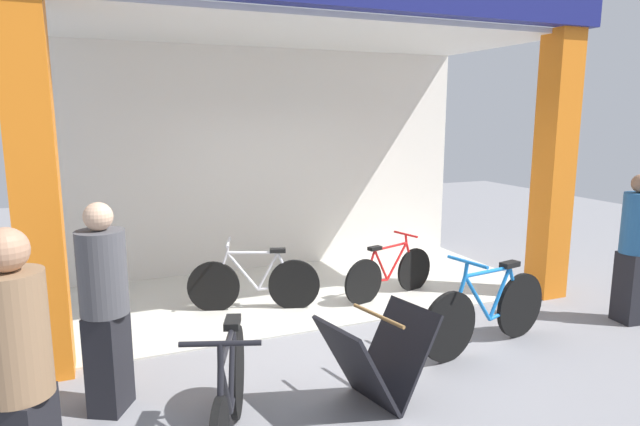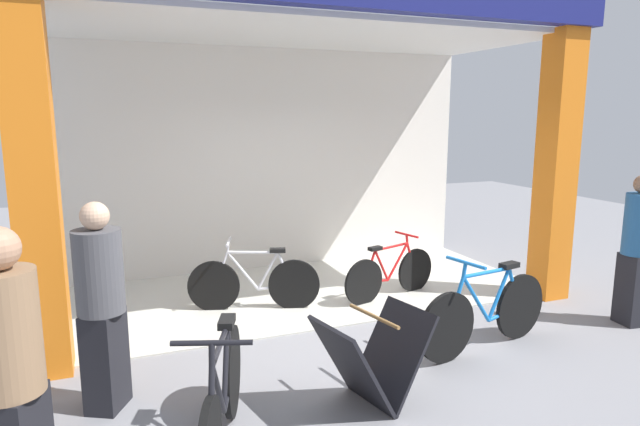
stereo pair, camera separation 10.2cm
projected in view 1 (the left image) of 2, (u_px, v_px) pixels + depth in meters
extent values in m
plane|color=gray|center=(343.00, 327.00, 5.89)|extent=(20.08, 20.08, 0.00)
cube|color=beige|center=(301.00, 291.00, 7.07)|extent=(6.04, 2.61, 0.02)
cube|color=silver|center=(269.00, 159.00, 7.97)|extent=(6.04, 0.12, 3.26)
cube|color=orange|center=(36.00, 193.00, 4.53)|extent=(0.37, 0.36, 3.26)
cube|color=orange|center=(554.00, 167.00, 6.66)|extent=(0.37, 0.36, 3.26)
cube|color=silver|center=(299.00, 33.00, 6.49)|extent=(6.04, 2.61, 0.06)
cylinder|color=black|center=(364.00, 282.00, 6.53)|extent=(0.56, 0.18, 0.57)
cylinder|color=black|center=(414.00, 270.00, 7.05)|extent=(0.56, 0.18, 0.57)
cylinder|color=red|center=(376.00, 281.00, 6.66)|extent=(0.38, 0.13, 0.07)
cylinder|color=red|center=(381.00, 265.00, 6.67)|extent=(0.25, 0.09, 0.43)
cylinder|color=red|center=(397.00, 261.00, 6.83)|extent=(0.34, 0.12, 0.44)
cylinder|color=red|center=(391.00, 246.00, 6.73)|extent=(0.53, 0.17, 0.05)
cylinder|color=red|center=(370.00, 266.00, 6.55)|extent=(0.19, 0.08, 0.38)
cylinder|color=red|center=(410.00, 257.00, 6.96)|extent=(0.17, 0.07, 0.39)
cylinder|color=red|center=(406.00, 239.00, 6.87)|extent=(0.05, 0.04, 0.12)
cylinder|color=red|center=(406.00, 234.00, 6.86)|extent=(0.13, 0.39, 0.03)
cube|color=black|center=(375.00, 248.00, 6.56)|extent=(0.19, 0.13, 0.04)
cylinder|color=black|center=(294.00, 285.00, 6.37)|extent=(0.59, 0.22, 0.60)
cylinder|color=black|center=(214.00, 287.00, 6.29)|extent=(0.59, 0.22, 0.60)
cylinder|color=silver|center=(275.00, 287.00, 6.35)|extent=(0.40, 0.15, 0.08)
cylinder|color=silver|center=(268.00, 271.00, 6.31)|extent=(0.26, 0.11, 0.45)
cylinder|color=silver|center=(243.00, 271.00, 6.29)|extent=(0.36, 0.14, 0.47)
cylinder|color=silver|center=(252.00, 253.00, 6.26)|extent=(0.56, 0.21, 0.05)
cylinder|color=silver|center=(285.00, 269.00, 6.32)|extent=(0.20, 0.09, 0.41)
cylinder|color=silver|center=(221.00, 270.00, 6.26)|extent=(0.18, 0.09, 0.42)
cylinder|color=silver|center=(228.00, 247.00, 6.22)|extent=(0.06, 0.05, 0.13)
cylinder|color=silver|center=(228.00, 242.00, 6.21)|extent=(0.16, 0.41, 0.03)
cube|color=black|center=(278.00, 250.00, 6.28)|extent=(0.20, 0.14, 0.05)
cylinder|color=black|center=(237.00, 372.00, 4.13)|extent=(0.27, 0.67, 0.69)
cylinder|color=black|center=(234.00, 391.00, 3.89)|extent=(0.19, 0.45, 0.09)
cylinder|color=black|center=(232.00, 368.00, 3.75)|extent=(0.14, 0.30, 0.52)
cylinder|color=black|center=(226.00, 391.00, 3.43)|extent=(0.18, 0.41, 0.54)
cylinder|color=black|center=(227.00, 345.00, 3.51)|extent=(0.26, 0.64, 0.06)
cylinder|color=black|center=(235.00, 351.00, 3.98)|extent=(0.11, 0.23, 0.46)
cylinder|color=black|center=(220.00, 412.00, 3.14)|extent=(0.10, 0.21, 0.48)
cylinder|color=black|center=(220.00, 355.00, 3.18)|extent=(0.06, 0.07, 0.14)
cylinder|color=black|center=(220.00, 344.00, 3.18)|extent=(0.47, 0.19, 0.03)
cube|color=black|center=(232.00, 322.00, 3.83)|extent=(0.17, 0.23, 0.05)
cylinder|color=black|center=(520.00, 305.00, 5.59)|extent=(0.67, 0.17, 0.67)
cylinder|color=black|center=(449.00, 327.00, 5.02)|extent=(0.67, 0.17, 0.67)
cylinder|color=blue|center=(504.00, 312.00, 5.46)|extent=(0.45, 0.12, 0.09)
cylinder|color=blue|center=(500.00, 293.00, 5.37)|extent=(0.30, 0.09, 0.51)
cylinder|color=blue|center=(478.00, 298.00, 5.19)|extent=(0.41, 0.12, 0.53)
cylinder|color=blue|center=(488.00, 272.00, 5.22)|extent=(0.64, 0.16, 0.05)
cylinder|color=blue|center=(514.00, 287.00, 5.49)|extent=(0.22, 0.08, 0.45)
cylinder|color=blue|center=(458.00, 301.00, 5.04)|extent=(0.20, 0.08, 0.47)
cylinder|color=blue|center=(466.00, 269.00, 5.04)|extent=(0.06, 0.05, 0.14)
cylinder|color=blue|center=(467.00, 262.00, 5.03)|extent=(0.12, 0.47, 0.03)
cube|color=black|center=(510.00, 264.00, 5.39)|extent=(0.22, 0.14, 0.05)
cube|color=black|center=(357.00, 366.00, 4.17)|extent=(0.56, 0.66, 0.75)
cube|color=black|center=(397.00, 353.00, 4.41)|extent=(0.56, 0.66, 0.75)
cylinder|color=olive|center=(378.00, 316.00, 4.22)|extent=(0.16, 0.57, 0.03)
cylinder|color=#8C6B4C|center=(14.00, 335.00, 2.77)|extent=(0.45, 0.45, 0.67)
sphere|color=tan|center=(5.00, 250.00, 2.69)|extent=(0.23, 0.23, 0.23)
cube|color=black|center=(630.00, 288.00, 5.98)|extent=(0.27, 0.31, 0.79)
cylinder|color=#26598C|center=(637.00, 223.00, 5.85)|extent=(0.35, 0.35, 0.66)
cube|color=black|center=(109.00, 362.00, 4.19)|extent=(0.36, 0.40, 0.79)
cylinder|color=#4C4C51|center=(102.00, 273.00, 4.06)|extent=(0.49, 0.49, 0.64)
sphere|color=#D8AD8C|center=(98.00, 217.00, 3.98)|extent=(0.21, 0.21, 0.21)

